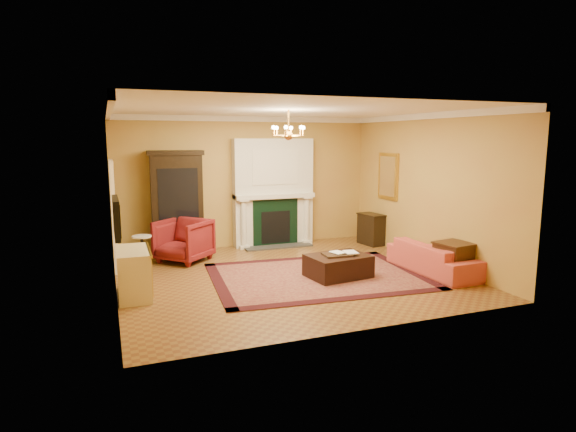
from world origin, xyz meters
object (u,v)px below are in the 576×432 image
wingback_armchair (184,238)px  commode (134,273)px  pedestal_table (142,250)px  console_table (371,230)px  coral_sofa (434,253)px  leather_ottoman (338,266)px  end_table (454,261)px  china_cabinet (177,205)px

wingback_armchair → commode: bearing=-72.7°
pedestal_table → console_table: console_table is taller
coral_sofa → wingback_armchair: bearing=57.9°
leather_ottoman → coral_sofa: bearing=-18.1°
end_table → console_table: bearing=88.8°
commode → coral_sofa: same height
commode → leather_ottoman: 3.54m
commode → coral_sofa: bearing=-4.9°
commode → coral_sofa: 5.38m
pedestal_table → console_table: bearing=4.0°
leather_ottoman → wingback_armchair: bearing=130.6°
end_table → console_table: (0.06, 2.99, 0.04)m
pedestal_table → china_cabinet: bearing=52.7°
wingback_armchair → console_table: bearing=46.4°
commode → end_table: size_ratio=1.64×
coral_sofa → end_table: coral_sofa is taller
coral_sofa → pedestal_table: bearing=65.5°
china_cabinet → coral_sofa: china_cabinet is taller
wingback_armchair → coral_sofa: (4.27, -2.52, -0.10)m
pedestal_table → commode: 1.64m
wingback_armchair → coral_sofa: bearing=15.6°
china_cabinet → wingback_armchair: size_ratio=2.24×
china_cabinet → wingback_armchair: 0.96m
wingback_armchair → end_table: wingback_armchair is taller
china_cabinet → end_table: 5.78m
coral_sofa → leather_ottoman: bearing=78.0°
china_cabinet → console_table: china_cabinet is taller
china_cabinet → wingback_armchair: bearing=-86.4°
coral_sofa → leather_ottoman: (-1.83, 0.34, -0.17)m
commode → console_table: 5.86m
pedestal_table → console_table: (5.26, 0.37, -0.03)m
wingback_armchair → leather_ottoman: wingback_armchair is taller
console_table → commode: bearing=-168.3°
commode → console_table: bearing=20.8°
coral_sofa → end_table: bearing=-169.8°
wingback_armchair → pedestal_table: bearing=-111.1°
china_cabinet → coral_sofa: bearing=-34.1°
wingback_armchair → end_table: (4.36, -2.97, -0.17)m
china_cabinet → console_table: (4.42, -0.73, -0.72)m
china_cabinet → commode: bearing=-108.5°
wingback_armchair → end_table: size_ratio=1.53×
console_table → pedestal_table: bearing=175.9°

